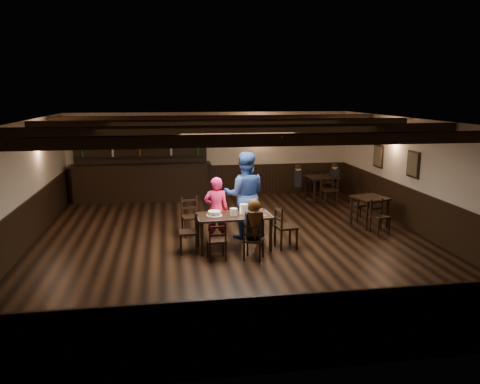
{
  "coord_description": "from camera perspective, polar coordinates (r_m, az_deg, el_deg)",
  "views": [
    {
      "loc": [
        -1.43,
        -9.9,
        3.3
      ],
      "look_at": [
        0.17,
        0.2,
        1.12
      ],
      "focal_mm": 35.0,
      "sensor_mm": 36.0,
      "label": 1
    }
  ],
  "objects": [
    {
      "name": "ground",
      "position": [
        10.54,
        -0.75,
        -6.23
      ],
      "size": [
        10.0,
        10.0,
        0.0
      ],
      "primitive_type": "plane",
      "color": "black",
      "rests_on": "ground"
    },
    {
      "name": "room_shell",
      "position": [
        10.17,
        -0.76,
        3.22
      ],
      "size": [
        9.02,
        10.02,
        2.71
      ],
      "color": "beige",
      "rests_on": "ground"
    },
    {
      "name": "dining_table",
      "position": [
        9.98,
        -0.78,
        -3.25
      ],
      "size": [
        1.63,
        0.88,
        0.75
      ],
      "color": "black",
      "rests_on": "ground"
    },
    {
      "name": "chair_near_left",
      "position": [
        9.35,
        -2.82,
        -5.66
      ],
      "size": [
        0.39,
        0.37,
        0.79
      ],
      "color": "black",
      "rests_on": "ground"
    },
    {
      "name": "chair_near_right",
      "position": [
        9.35,
        1.6,
        -5.62
      ],
      "size": [
        0.49,
        0.48,
        0.8
      ],
      "color": "black",
      "rests_on": "ground"
    },
    {
      "name": "chair_end_left",
      "position": [
        9.86,
        -5.86,
        -4.46
      ],
      "size": [
        0.39,
        0.41,
        0.88
      ],
      "color": "black",
      "rests_on": "ground"
    },
    {
      "name": "chair_end_right",
      "position": [
        10.09,
        5.21,
        -3.86
      ],
      "size": [
        0.47,
        0.49,
        0.94
      ],
      "color": "black",
      "rests_on": "ground"
    },
    {
      "name": "chair_far_pushed",
      "position": [
        11.06,
        -6.07,
        -2.57
      ],
      "size": [
        0.48,
        0.47,
        0.9
      ],
      "color": "black",
      "rests_on": "ground"
    },
    {
      "name": "woman_pink",
      "position": [
        10.39,
        -2.9,
        -2.22
      ],
      "size": [
        0.58,
        0.41,
        1.5
      ],
      "primitive_type": "imported",
      "rotation": [
        0.0,
        0.0,
        3.05
      ],
      "color": "#E11C5D",
      "rests_on": "ground"
    },
    {
      "name": "man_blue",
      "position": [
        10.7,
        0.58,
        -0.39
      ],
      "size": [
        1.08,
        0.9,
        2.0
      ],
      "primitive_type": "imported",
      "rotation": [
        0.0,
        0.0,
        2.99
      ],
      "color": "navy",
      "rests_on": "ground"
    },
    {
      "name": "seated_person",
      "position": [
        9.29,
        1.72,
        -3.41
      ],
      "size": [
        0.34,
        0.5,
        0.82
      ],
      "color": "black",
      "rests_on": "ground"
    },
    {
      "name": "cake",
      "position": [
        9.9,
        -3.15,
        -2.64
      ],
      "size": [
        0.33,
        0.33,
        0.1
      ],
      "color": "white",
      "rests_on": "dining_table"
    },
    {
      "name": "plate_stack_a",
      "position": [
        9.92,
        -0.78,
        -2.42
      ],
      "size": [
        0.16,
        0.16,
        0.15
      ],
      "primitive_type": "cylinder",
      "color": "white",
      "rests_on": "dining_table"
    },
    {
      "name": "plate_stack_b",
      "position": [
        10.03,
        0.48,
        -2.06
      ],
      "size": [
        0.18,
        0.18,
        0.21
      ],
      "primitive_type": "cylinder",
      "color": "white",
      "rests_on": "dining_table"
    },
    {
      "name": "tea_light",
      "position": [
        10.09,
        -0.72,
        -2.47
      ],
      "size": [
        0.04,
        0.04,
        0.06
      ],
      "color": "#A5A8AD",
      "rests_on": "dining_table"
    },
    {
      "name": "salt_shaker",
      "position": [
        9.92,
        1.44,
        -2.58
      ],
      "size": [
        0.04,
        0.04,
        0.09
      ],
      "primitive_type": "cylinder",
      "color": "silver",
      "rests_on": "dining_table"
    },
    {
      "name": "pepper_shaker",
      "position": [
        9.93,
        1.92,
        -2.6
      ],
      "size": [
        0.03,
        0.03,
        0.08
      ],
      "primitive_type": "cylinder",
      "color": "#A5A8AD",
      "rests_on": "dining_table"
    },
    {
      "name": "drink_glass",
      "position": [
        10.08,
        0.61,
        -2.26
      ],
      "size": [
        0.08,
        0.08,
        0.12
      ],
      "primitive_type": "cylinder",
      "color": "silver",
      "rests_on": "dining_table"
    },
    {
      "name": "menu_red",
      "position": [
        9.95,
        2.44,
        -2.82
      ],
      "size": [
        0.32,
        0.26,
        0.0
      ],
      "primitive_type": "cube",
      "rotation": [
        0.0,
        0.0,
        -0.21
      ],
      "color": "maroon",
      "rests_on": "dining_table"
    },
    {
      "name": "menu_blue",
      "position": [
        10.16,
        2.46,
        -2.5
      ],
      "size": [
        0.32,
        0.26,
        0.0
      ],
      "primitive_type": "cube",
      "rotation": [
        0.0,
        0.0,
        -0.28
      ],
      "color": "#0F224D",
      "rests_on": "dining_table"
    },
    {
      "name": "bar_counter",
      "position": [
        14.87,
        -11.86,
        1.79
      ],
      "size": [
        4.27,
        0.7,
        2.2
      ],
      "color": "black",
      "rests_on": "ground"
    },
    {
      "name": "back_table_a",
      "position": [
        12.13,
        15.54,
        -1.07
      ],
      "size": [
        0.92,
        0.92,
        0.75
      ],
      "color": "black",
      "rests_on": "ground"
    },
    {
      "name": "back_table_b",
      "position": [
        14.75,
        9.88,
        1.52
      ],
      "size": [
        0.94,
        0.94,
        0.75
      ],
      "color": "black",
      "rests_on": "ground"
    },
    {
      "name": "bg_patron_left",
      "position": [
        14.51,
        7.1,
        2.02
      ],
      "size": [
        0.27,
        0.36,
        0.68
      ],
      "color": "black",
      "rests_on": "ground"
    },
    {
      "name": "bg_patron_right",
      "position": [
        14.87,
        11.46,
        2.18
      ],
      "size": [
        0.24,
        0.36,
        0.71
      ],
      "color": "black",
      "rests_on": "ground"
    }
  ]
}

